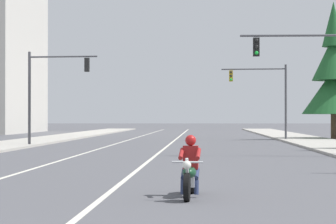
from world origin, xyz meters
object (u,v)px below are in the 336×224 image
object	(u,v)px
traffic_signal_mid_right	(267,90)
conifer_tree_right_verge_far	(334,76)
traffic_signal_near_left	(49,84)
traffic_signal_near_right	(317,71)
motorcycle_with_rider	(190,172)

from	to	relation	value
traffic_signal_mid_right	conifer_tree_right_verge_far	world-z (taller)	conifer_tree_right_verge_far
traffic_signal_near_left	traffic_signal_mid_right	world-z (taller)	same
traffic_signal_near_right	traffic_signal_mid_right	xyz separation A→B (m)	(-0.29, 21.38, -0.00)
traffic_signal_near_right	traffic_signal_mid_right	size ratio (longest dim) A/B	1.00
traffic_signal_near_right	conifer_tree_right_verge_far	xyz separation A→B (m)	(5.56, 23.64, 1.25)
traffic_signal_near_left	traffic_signal_near_right	bearing A→B (deg)	-33.01
motorcycle_with_rider	traffic_signal_near_left	distance (m)	28.24
traffic_signal_near_right	traffic_signal_near_left	size ratio (longest dim) A/B	1.00
motorcycle_with_rider	conifer_tree_right_verge_far	bearing A→B (deg)	74.07
conifer_tree_right_verge_far	motorcycle_with_rider	bearing A→B (deg)	-105.93
motorcycle_with_rider	traffic_signal_near_right	bearing A→B (deg)	70.25
traffic_signal_near_left	conifer_tree_right_verge_far	xyz separation A→B (m)	(21.12, 13.53, 1.29)
motorcycle_with_rider	traffic_signal_near_left	bearing A→B (deg)	110.38
motorcycle_with_rider	conifer_tree_right_verge_far	xyz separation A→B (m)	(11.36, 39.80, 4.79)
traffic_signal_near_right	traffic_signal_near_left	bearing A→B (deg)	146.99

